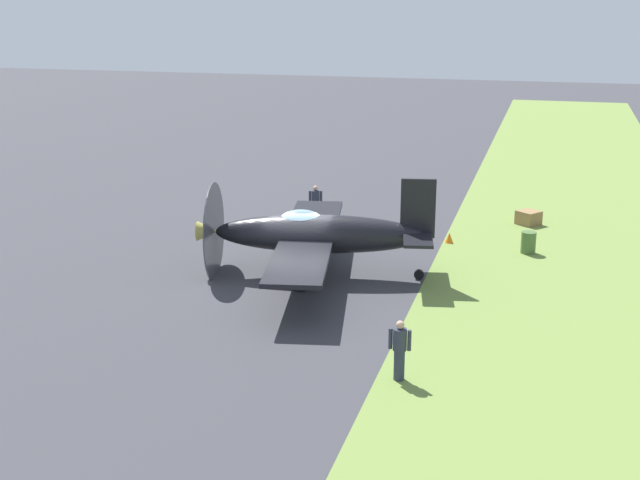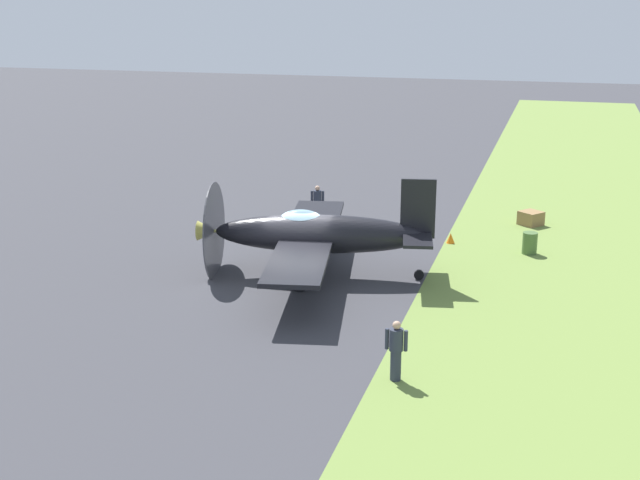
{
  "view_description": "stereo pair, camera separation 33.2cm",
  "coord_description": "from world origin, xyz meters",
  "px_view_note": "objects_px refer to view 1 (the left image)",
  "views": [
    {
      "loc": [
        -28.27,
        -8.87,
        10.17
      ],
      "look_at": [
        0.72,
        -0.79,
        1.43
      ],
      "focal_mm": 47.38,
      "sensor_mm": 36.0,
      "label": 1
    },
    {
      "loc": [
        -28.18,
        -9.18,
        10.17
      ],
      "look_at": [
        0.72,
        -0.79,
        1.43
      ],
      "focal_mm": 47.38,
      "sensor_mm": 36.0,
      "label": 2
    }
  ],
  "objects_px": {
    "fuel_drum": "(528,242)",
    "ground_crew_chief": "(400,349)",
    "ground_crew_mechanic": "(316,203)",
    "runway_marker_cone": "(449,238)",
    "airplane_lead": "(315,234)",
    "supply_crate": "(528,218)"
  },
  "relations": [
    {
      "from": "fuel_drum",
      "to": "ground_crew_chief",
      "type": "bearing_deg",
      "value": 167.37
    },
    {
      "from": "ground_crew_mechanic",
      "to": "ground_crew_chief",
      "type": "bearing_deg",
      "value": 98.73
    },
    {
      "from": "runway_marker_cone",
      "to": "fuel_drum",
      "type": "bearing_deg",
      "value": -101.0
    },
    {
      "from": "ground_crew_mechanic",
      "to": "fuel_drum",
      "type": "distance_m",
      "value": 10.06
    },
    {
      "from": "airplane_lead",
      "to": "supply_crate",
      "type": "bearing_deg",
      "value": -47.78
    },
    {
      "from": "airplane_lead",
      "to": "runway_marker_cone",
      "type": "height_order",
      "value": "airplane_lead"
    },
    {
      "from": "ground_crew_chief",
      "to": "ground_crew_mechanic",
      "type": "height_order",
      "value": "same"
    },
    {
      "from": "fuel_drum",
      "to": "runway_marker_cone",
      "type": "distance_m",
      "value": 3.38
    },
    {
      "from": "airplane_lead",
      "to": "fuel_drum",
      "type": "relative_size",
      "value": 12.52
    },
    {
      "from": "ground_crew_mechanic",
      "to": "runway_marker_cone",
      "type": "distance_m",
      "value": 6.73
    },
    {
      "from": "ground_crew_mechanic",
      "to": "runway_marker_cone",
      "type": "height_order",
      "value": "ground_crew_mechanic"
    },
    {
      "from": "ground_crew_chief",
      "to": "ground_crew_mechanic",
      "type": "xyz_separation_m",
      "value": [
        15.57,
        6.81,
        0.0
      ]
    },
    {
      "from": "ground_crew_chief",
      "to": "airplane_lead",
      "type": "bearing_deg",
      "value": 120.12
    },
    {
      "from": "ground_crew_chief",
      "to": "runway_marker_cone",
      "type": "relative_size",
      "value": 3.93
    },
    {
      "from": "ground_crew_mechanic",
      "to": "runway_marker_cone",
      "type": "bearing_deg",
      "value": 149.67
    },
    {
      "from": "airplane_lead",
      "to": "ground_crew_mechanic",
      "type": "height_order",
      "value": "airplane_lead"
    },
    {
      "from": "ground_crew_mechanic",
      "to": "fuel_drum",
      "type": "relative_size",
      "value": 1.92
    },
    {
      "from": "fuel_drum",
      "to": "ground_crew_mechanic",
      "type": "bearing_deg",
      "value": 76.05
    },
    {
      "from": "ground_crew_mechanic",
      "to": "runway_marker_cone",
      "type": "relative_size",
      "value": 3.93
    },
    {
      "from": "ground_crew_chief",
      "to": "ground_crew_mechanic",
      "type": "distance_m",
      "value": 17.0
    },
    {
      "from": "ground_crew_mechanic",
      "to": "fuel_drum",
      "type": "xyz_separation_m",
      "value": [
        -2.42,
        -9.75,
        -0.46
      ]
    },
    {
      "from": "ground_crew_mechanic",
      "to": "supply_crate",
      "type": "height_order",
      "value": "ground_crew_mechanic"
    }
  ]
}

